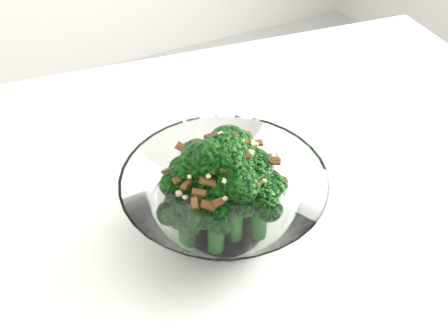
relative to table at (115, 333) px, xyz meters
name	(u,v)px	position (x,y,z in m)	size (l,w,h in m)	color
table	(115,333)	(0.00, 0.00, 0.00)	(1.29, 0.94, 0.75)	white
broccoli_dish	(224,196)	(0.13, 0.02, 0.11)	(0.19, 0.19, 0.12)	white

